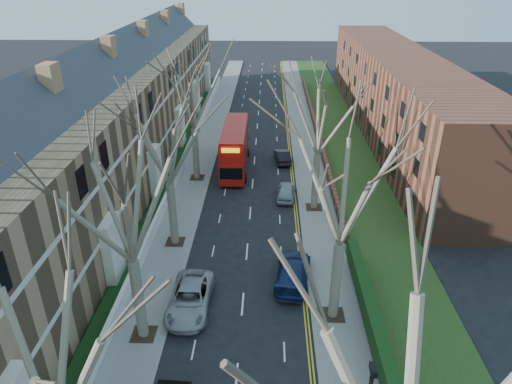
{
  "coord_description": "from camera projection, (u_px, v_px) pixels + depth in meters",
  "views": [
    {
      "loc": [
        1.54,
        -14.09,
        19.82
      ],
      "look_at": [
        0.58,
        18.79,
        3.21
      ],
      "focal_mm": 32.0,
      "sensor_mm": 36.0,
      "label": 1
    }
  ],
  "objects": [
    {
      "name": "terrace_left",
      "position": [
        122.0,
        117.0,
        47.07
      ],
      "size": [
        9.7,
        78.0,
        13.6
      ],
      "color": "#8F6B49",
      "rests_on": "ground"
    },
    {
      "name": "pavement_left",
      "position": [
        208.0,
        141.0,
        56.47
      ],
      "size": [
        3.0,
        102.0,
        0.12
      ],
      "primitive_type": "cube",
      "color": "slate",
      "rests_on": "ground"
    },
    {
      "name": "tree_left_far",
      "position": [
        165.0,
        132.0,
        31.81
      ],
      "size": [
        10.15,
        10.15,
        14.22
      ],
      "color": "#665B48",
      "rests_on": "ground"
    },
    {
      "name": "tree_left_dist",
      "position": [
        191.0,
        86.0,
        42.37
      ],
      "size": [
        10.5,
        10.5,
        14.71
      ],
      "color": "#665B48",
      "rests_on": "ground"
    },
    {
      "name": "double_decker_bus",
      "position": [
        235.0,
        149.0,
        48.17
      ],
      "size": [
        2.78,
        10.75,
        4.5
      ],
      "rotation": [
        0.0,
        0.0,
        3.15
      ],
      "color": "#AD120C",
      "rests_on": "ground"
    },
    {
      "name": "pavement_right",
      "position": [
        305.0,
        142.0,
        56.16
      ],
      "size": [
        3.0,
        102.0,
        0.12
      ],
      "primitive_type": "cube",
      "color": "slate",
      "rests_on": "ground"
    },
    {
      "name": "tree_right_far",
      "position": [
        320.0,
        108.0,
        36.86
      ],
      "size": [
        10.15,
        10.15,
        14.22
      ],
      "color": "#665B48",
      "rests_on": "ground"
    },
    {
      "name": "tree_left_mid",
      "position": [
        123.0,
        192.0,
        22.74
      ],
      "size": [
        10.5,
        10.5,
        14.71
      ],
      "color": "#665B48",
      "rests_on": "ground"
    },
    {
      "name": "front_wall_left",
      "position": [
        183.0,
        161.0,
        49.13
      ],
      "size": [
        0.3,
        78.0,
        1.0
      ],
      "color": "white",
      "rests_on": "ground"
    },
    {
      "name": "car_left_far",
      "position": [
        190.0,
        298.0,
        28.9
      ],
      "size": [
        2.64,
        5.57,
        1.54
      ],
      "primitive_type": "imported",
      "rotation": [
        0.0,
        0.0,
        -0.02
      ],
      "color": "#9C9CA1",
      "rests_on": "ground"
    },
    {
      "name": "car_right_far",
      "position": [
        283.0,
        156.0,
        50.32
      ],
      "size": [
        1.95,
        4.26,
        1.35
      ],
      "primitive_type": "imported",
      "rotation": [
        0.0,
        0.0,
        3.27
      ],
      "color": "black",
      "rests_on": "ground"
    },
    {
      "name": "car_right_near",
      "position": [
        293.0,
        271.0,
        31.38
      ],
      "size": [
        2.97,
        5.76,
        1.6
      ],
      "primitive_type": "imported",
      "rotation": [
        0.0,
        0.0,
        3.0
      ],
      "color": "navy",
      "rests_on": "ground"
    },
    {
      "name": "flats_right",
      "position": [
        396.0,
        94.0,
        57.22
      ],
      "size": [
        13.97,
        54.0,
        10.0
      ],
      "color": "brown",
      "rests_on": "ground"
    },
    {
      "name": "tree_left_near",
      "position": [
        32.0,
        356.0,
        14.1
      ],
      "size": [
        9.8,
        9.8,
        13.73
      ],
      "color": "#665B48",
      "rests_on": "ground"
    },
    {
      "name": "wall_hedge_right",
      "position": [
        389.0,
        384.0,
        22.63
      ],
      "size": [
        0.7,
        24.0,
        1.8
      ],
      "color": "brown",
      "rests_on": "ground"
    },
    {
      "name": "tree_right_mid",
      "position": [
        346.0,
        178.0,
        24.23
      ],
      "size": [
        10.5,
        10.5,
        14.71
      ],
      "color": "#665B48",
      "rests_on": "ground"
    },
    {
      "name": "grass_verge_right",
      "position": [
        341.0,
        141.0,
        56.0
      ],
      "size": [
        6.0,
        102.0,
        0.06
      ],
      "color": "#203A15",
      "rests_on": "ground"
    },
    {
      "name": "car_right_mid",
      "position": [
        286.0,
        191.0,
        42.64
      ],
      "size": [
        2.05,
        4.25,
        1.4
      ],
      "primitive_type": "imported",
      "rotation": [
        0.0,
        0.0,
        3.04
      ],
      "color": "#989AA0",
      "rests_on": "ground"
    }
  ]
}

